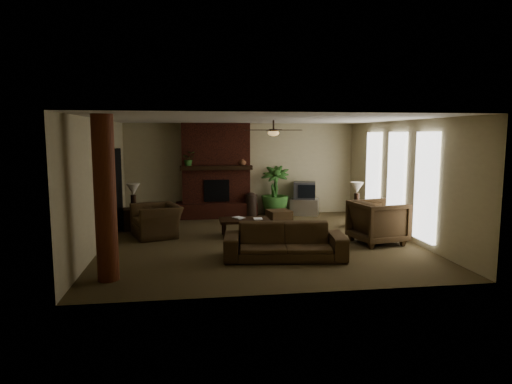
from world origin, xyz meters
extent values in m
plane|color=brown|center=(0.00, 0.00, 0.00)|extent=(7.00, 7.00, 0.00)
plane|color=silver|center=(0.00, 0.00, 2.80)|extent=(7.00, 7.00, 0.00)
plane|color=tan|center=(0.00, 3.50, 1.40)|extent=(7.00, 0.00, 7.00)
plane|color=tan|center=(0.00, -3.50, 1.40)|extent=(7.00, 0.00, 7.00)
plane|color=tan|center=(-3.50, 0.00, 1.40)|extent=(0.00, 7.00, 7.00)
plane|color=tan|center=(3.50, 0.00, 1.40)|extent=(0.00, 7.00, 7.00)
cube|color=#491D13|center=(-0.80, 3.25, 1.40)|extent=(2.00, 0.50, 2.80)
cube|color=#491D13|center=(-0.80, 3.15, 0.23)|extent=(2.40, 0.70, 0.45)
cube|color=black|center=(-0.80, 2.99, 0.82)|extent=(0.75, 0.04, 0.65)
cube|color=black|center=(-0.80, 2.97, 1.50)|extent=(2.10, 0.28, 0.12)
cube|color=white|center=(3.45, 1.60, 1.35)|extent=(0.08, 0.85, 2.35)
cube|color=white|center=(3.45, 0.20, 1.35)|extent=(0.08, 0.85, 2.35)
cube|color=white|center=(3.45, -1.20, 1.35)|extent=(0.08, 0.85, 2.35)
cylinder|color=brown|center=(-2.95, -2.40, 1.40)|extent=(0.36, 0.36, 2.80)
cube|color=black|center=(-3.44, 1.80, 1.05)|extent=(0.10, 1.00, 2.10)
cylinder|color=black|center=(0.40, 0.30, 2.68)|extent=(0.04, 0.04, 0.24)
cylinder|color=black|center=(0.40, 0.30, 2.56)|extent=(0.20, 0.20, 0.06)
ellipsoid|color=#F2BF72|center=(0.40, 0.30, 2.50)|extent=(0.26, 0.26, 0.14)
cube|color=black|center=(0.80, 0.30, 2.57)|extent=(0.55, 0.12, 0.01)
cube|color=black|center=(0.00, 0.30, 2.57)|extent=(0.55, 0.12, 0.01)
cube|color=black|center=(0.40, 0.70, 2.57)|extent=(0.12, 0.55, 0.01)
cube|color=black|center=(0.40, -0.10, 2.57)|extent=(0.12, 0.55, 0.01)
imported|color=#42301C|center=(0.29, -1.54, 0.47)|extent=(2.46, 0.99, 0.94)
imported|color=#42301C|center=(-2.39, 0.83, 0.52)|extent=(1.12, 1.37, 1.04)
imported|color=#42301C|center=(2.66, -0.60, 0.54)|extent=(1.16, 1.21, 1.08)
cube|color=black|center=(-0.27, 0.53, 0.40)|extent=(1.20, 0.70, 0.06)
cube|color=black|center=(-0.77, 0.28, 0.18)|extent=(0.07, 0.07, 0.37)
cube|color=black|center=(0.23, 0.28, 0.18)|extent=(0.07, 0.07, 0.37)
cube|color=black|center=(-0.77, 0.78, 0.18)|extent=(0.07, 0.07, 0.37)
cube|color=black|center=(0.23, 0.78, 0.18)|extent=(0.07, 0.07, 0.37)
cube|color=#42301C|center=(0.84, 1.78, 0.20)|extent=(0.70, 0.70, 0.40)
cube|color=silver|center=(1.91, 3.15, 0.25)|extent=(0.97, 0.76, 0.50)
cube|color=#37373A|center=(1.90, 3.15, 0.76)|extent=(0.75, 0.64, 0.52)
cube|color=black|center=(1.90, 2.88, 0.76)|extent=(0.51, 0.16, 0.40)
cylinder|color=#2E2119|center=(0.22, 2.89, 0.35)|extent=(0.34, 0.34, 0.70)
sphere|color=#2E2119|center=(0.22, 2.89, 0.60)|extent=(0.34, 0.34, 0.34)
imported|color=#326127|center=(0.97, 3.12, 0.43)|extent=(1.27, 1.71, 0.85)
cube|color=black|center=(-3.07, 1.74, 0.28)|extent=(0.61, 0.61, 0.55)
cylinder|color=black|center=(-3.04, 1.80, 0.73)|extent=(0.14, 0.14, 0.35)
cone|color=beige|center=(-3.04, 1.80, 1.05)|extent=(0.37, 0.37, 0.30)
cube|color=black|center=(2.89, 1.24, 0.28)|extent=(0.51, 0.51, 0.55)
cylinder|color=black|center=(2.86, 1.28, 0.73)|extent=(0.15, 0.15, 0.35)
cone|color=beige|center=(2.86, 1.28, 1.05)|extent=(0.38, 0.38, 0.30)
imported|color=#326127|center=(-1.60, 3.02, 1.72)|extent=(0.45, 0.49, 0.33)
imported|color=brown|center=(-0.02, 3.02, 1.67)|extent=(0.27, 0.27, 0.22)
imported|color=#999999|center=(-0.49, 0.56, 0.57)|extent=(0.20, 0.13, 0.29)
imported|color=#999999|center=(-0.06, 0.44, 0.58)|extent=(0.21, 0.03, 0.29)
camera|label=1|loc=(-1.50, -10.01, 2.47)|focal=31.13mm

